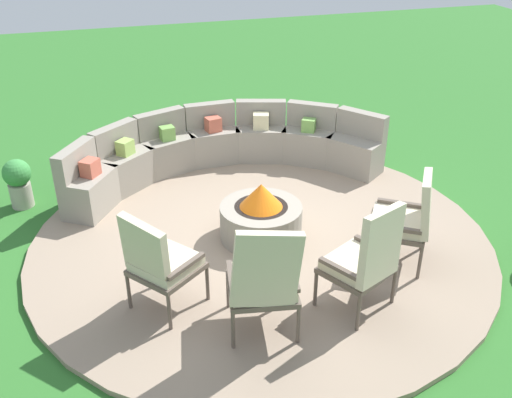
# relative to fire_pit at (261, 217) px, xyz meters

# --- Properties ---
(ground_plane) EXTENTS (24.00, 24.00, 0.00)m
(ground_plane) POSITION_rel_fire_pit_xyz_m (0.00, 0.00, -0.32)
(ground_plane) COLOR #2D6B28
(patio_circle) EXTENTS (5.23, 5.23, 0.06)m
(patio_circle) POSITION_rel_fire_pit_xyz_m (0.00, 0.00, -0.29)
(patio_circle) COLOR gray
(patio_circle) RESTS_ON ground_plane
(fire_pit) EXTENTS (0.93, 0.93, 0.68)m
(fire_pit) POSITION_rel_fire_pit_xyz_m (0.00, 0.00, 0.00)
(fire_pit) COLOR gray
(fire_pit) RESTS_ON patio_circle
(curved_stone_bench) EXTENTS (4.36, 1.65, 0.84)m
(curved_stone_bench) POSITION_rel_fire_pit_xyz_m (-0.06, 1.78, 0.08)
(curved_stone_bench) COLOR gray
(curved_stone_bench) RESTS_ON patio_circle
(lounge_chair_front_left) EXTENTS (0.79, 0.82, 1.08)m
(lounge_chair_front_left) POSITION_rel_fire_pit_xyz_m (-1.27, -0.95, 0.29)
(lounge_chair_front_left) COLOR brown
(lounge_chair_front_left) RESTS_ON patio_circle
(lounge_chair_front_right) EXTENTS (0.71, 0.70, 1.17)m
(lounge_chair_front_right) POSITION_rel_fire_pit_xyz_m (-0.44, -1.53, 0.32)
(lounge_chair_front_right) COLOR brown
(lounge_chair_front_right) RESTS_ON patio_circle
(lounge_chair_back_left) EXTENTS (0.78, 0.77, 1.14)m
(lounge_chair_back_left) POSITION_rel_fire_pit_xyz_m (0.55, -1.49, 0.31)
(lounge_chair_back_left) COLOR brown
(lounge_chair_back_left) RESTS_ON patio_circle
(lounge_chair_back_right) EXTENTS (0.83, 0.84, 1.04)m
(lounge_chair_back_right) POSITION_rel_fire_pit_xyz_m (1.32, -0.88, 0.28)
(lounge_chair_back_right) COLOR brown
(lounge_chair_back_right) RESTS_ON patio_circle
(potted_plant_2) EXTENTS (0.35, 0.35, 0.64)m
(potted_plant_2) POSITION_rel_fire_pit_xyz_m (-2.68, 1.67, 0.03)
(potted_plant_2) COLOR #A89E8E
(potted_plant_2) RESTS_ON ground_plane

